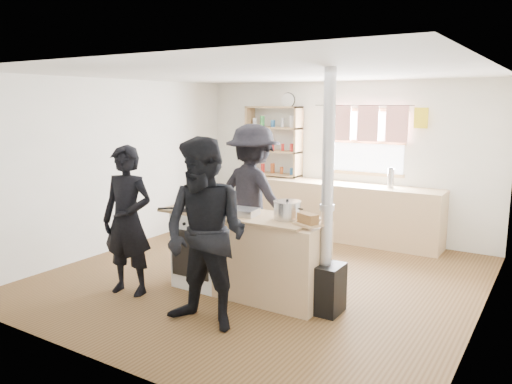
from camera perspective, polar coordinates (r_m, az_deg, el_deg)
ground at (r=6.35m, az=0.71°, el=-9.74°), size 5.00×5.00×0.01m
back_counter at (r=8.14m, az=8.87°, el=-2.08°), size 3.40×0.55×0.90m
shelving_unit at (r=8.62m, az=2.01°, el=5.86°), size 1.00×0.28×1.20m
thermos at (r=7.73m, az=15.14°, el=1.52°), size 0.10×0.10×0.29m
cooking_island at (r=5.69m, az=-0.92°, el=-7.14°), size 1.97×0.64×0.93m
skillet_greens at (r=5.86m, az=-7.84°, el=-1.75°), size 0.44×0.44×0.05m
roast_tray at (r=5.52m, az=-1.50°, el=-2.25°), size 0.35×0.30×0.08m
stockpot_stove at (r=5.91m, az=-4.25°, el=-1.13°), size 0.20×0.20×0.17m
stockpot_counter at (r=5.33m, az=3.60°, el=-2.09°), size 0.30×0.30×0.22m
bread_board at (r=5.10m, az=5.93°, el=-3.24°), size 0.34×0.30×0.12m
flue_heater at (r=5.21m, az=7.99°, el=-6.82°), size 0.35×0.35×2.50m
person_near_left at (r=5.81m, az=-14.47°, el=-3.19°), size 0.69×0.52×1.70m
person_near_right at (r=4.77m, az=-5.80°, el=-4.87°), size 0.93×0.74×1.85m
person_far at (r=6.61m, az=-0.34°, el=-0.44°), size 1.33×0.91×1.89m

